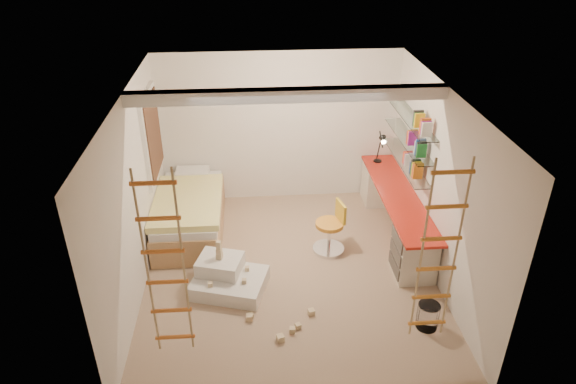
{
  "coord_description": "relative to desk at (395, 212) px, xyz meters",
  "views": [
    {
      "loc": [
        -0.48,
        -5.8,
        4.54
      ],
      "look_at": [
        0.0,
        0.3,
        1.15
      ],
      "focal_mm": 32.0,
      "sensor_mm": 36.0,
      "label": 1
    }
  ],
  "objects": [
    {
      "name": "play_platform",
      "position": [
        -2.59,
        -1.11,
        -0.24
      ],
      "size": [
        1.11,
        0.97,
        0.42
      ],
      "color": "silver",
      "rests_on": "floor"
    },
    {
      "name": "rope_ladder_right",
      "position": [
        -0.37,
        -2.61,
        1.11
      ],
      "size": [
        0.41,
        0.04,
        2.13
      ],
      "primitive_type": null,
      "color": "orange",
      "rests_on": "ceiling"
    },
    {
      "name": "desk",
      "position": [
        0.0,
        0.0,
        0.0
      ],
      "size": [
        0.56,
        2.8,
        0.75
      ],
      "color": "red",
      "rests_on": "floor"
    },
    {
      "name": "floor",
      "position": [
        -1.72,
        -0.86,
        -0.4
      ],
      "size": [
        4.5,
        4.5,
        0.0
      ],
      "primitive_type": "plane",
      "color": "#9F8466",
      "rests_on": "ground"
    },
    {
      "name": "books",
      "position": [
        0.15,
        0.27,
        1.18
      ],
      "size": [
        0.14,
        0.7,
        0.92
      ],
      "color": "orange",
      "rests_on": "shelves"
    },
    {
      "name": "ceiling_beam",
      "position": [
        -1.72,
        -0.56,
        2.12
      ],
      "size": [
        4.0,
        0.18,
        0.16
      ],
      "primitive_type": "cube",
      "color": "white",
      "rests_on": "ceiling"
    },
    {
      "name": "shelves",
      "position": [
        0.15,
        0.27,
        1.1
      ],
      "size": [
        0.25,
        1.8,
        0.71
      ],
      "color": "white",
      "rests_on": "wall_right"
    },
    {
      "name": "rope_ladder_left",
      "position": [
        -3.07,
        -2.61,
        1.11
      ],
      "size": [
        0.41,
        0.04,
        2.13
      ],
      "primitive_type": null,
      "color": "#CF6623",
      "rests_on": "ceiling"
    },
    {
      "name": "swivel_chair",
      "position": [
        -1.06,
        -0.35,
        -0.11
      ],
      "size": [
        0.58,
        0.58,
        0.81
      ],
      "color": "orange",
      "rests_on": "floor"
    },
    {
      "name": "waste_bin",
      "position": [
        -0.12,
        -2.06,
        -0.24
      ],
      "size": [
        0.27,
        0.27,
        0.34
      ],
      "primitive_type": "cylinder",
      "color": "white",
      "rests_on": "floor"
    },
    {
      "name": "toy_blocks",
      "position": [
        -2.25,
        -1.5,
        -0.18
      ],
      "size": [
        1.35,
        1.23,
        0.69
      ],
      "color": "#CCB284",
      "rests_on": "floor"
    },
    {
      "name": "window_blind",
      "position": [
        -3.65,
        0.64,
        1.15
      ],
      "size": [
        0.02,
        1.0,
        1.2
      ],
      "primitive_type": "cube",
      "color": "#4C2D1E",
      "rests_on": "window_frame"
    },
    {
      "name": "window_frame",
      "position": [
        -3.69,
        0.64,
        1.15
      ],
      "size": [
        0.06,
        1.15,
        1.35
      ],
      "primitive_type": "cube",
      "color": "white",
      "rests_on": "wall_left"
    },
    {
      "name": "task_lamp",
      "position": [
        -0.05,
        0.96,
        0.73
      ],
      "size": [
        0.14,
        0.36,
        0.57
      ],
      "color": "black",
      "rests_on": "desk"
    },
    {
      "name": "bed",
      "position": [
        -3.2,
        0.36,
        -0.07
      ],
      "size": [
        1.02,
        2.0,
        0.69
      ],
      "color": "#AD7F51",
      "rests_on": "floor"
    }
  ]
}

